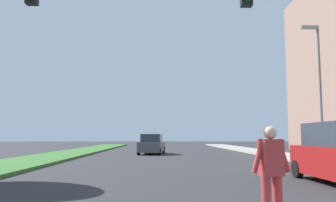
% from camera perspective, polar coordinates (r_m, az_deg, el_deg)
% --- Properties ---
extents(ground_plane, '(140.00, 140.00, 0.00)m').
position_cam_1_polar(ground_plane, '(27.98, -0.27, -9.08)').
color(ground_plane, '#2D2D30').
extents(median_strip, '(3.83, 64.00, 0.15)m').
position_cam_1_polar(median_strip, '(27.07, -17.80, -8.74)').
color(median_strip, '#386B2D').
rests_on(median_strip, ground_plane).
extents(sidewalk_right, '(3.00, 64.00, 0.15)m').
position_cam_1_polar(sidewalk_right, '(27.57, 18.53, -8.66)').
color(sidewalk_right, '#9E9991').
rests_on(sidewalk_right, ground_plane).
extents(traffic_light_gantry, '(9.63, 0.30, 6.00)m').
position_cam_1_polar(traffic_light_gantry, '(9.01, -22.09, 13.05)').
color(traffic_light_gantry, gold).
rests_on(traffic_light_gantry, median_strip).
extents(street_lamp_right, '(1.02, 0.24, 7.50)m').
position_cam_1_polar(street_lamp_right, '(20.24, 24.07, 3.30)').
color(street_lamp_right, slate).
rests_on(street_lamp_right, sidewalk_right).
extents(pedestrian_performer, '(0.74, 0.33, 1.69)m').
position_cam_1_polar(pedestrian_performer, '(6.07, 17.09, -11.27)').
color(pedestrian_performer, '#B23333').
rests_on(pedestrian_performer, ground_plane).
extents(sedan_midblock, '(2.31, 4.61, 1.70)m').
position_cam_1_polar(sedan_midblock, '(29.00, -2.76, -7.40)').
color(sedan_midblock, '#474C51').
rests_on(sedan_midblock, ground_plane).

